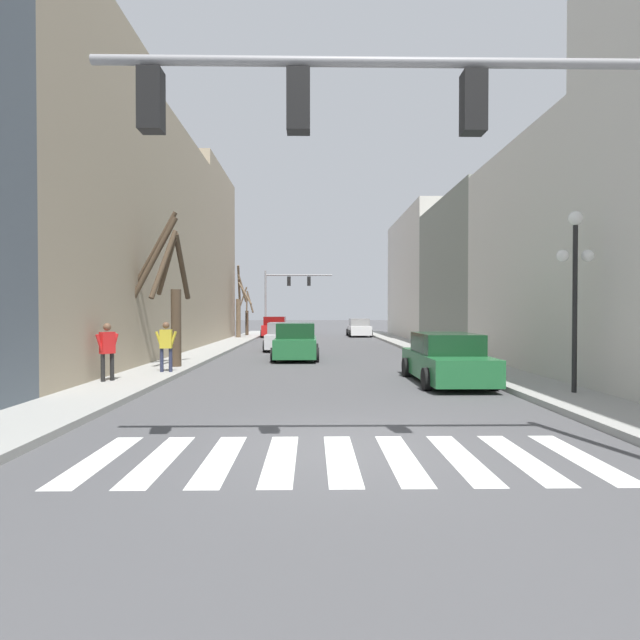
{
  "coord_description": "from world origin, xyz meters",
  "views": [
    {
      "loc": [
        -0.44,
        -8.01,
        2.2
      ],
      "look_at": [
        0.11,
        25.54,
        1.63
      ],
      "focal_mm": 28.0,
      "sensor_mm": 36.0,
      "label": 1
    }
  ],
  "objects": [
    {
      "name": "pedestrian_on_right_sidewalk",
      "position": [
        -6.46,
        6.74,
        1.16
      ],
      "size": [
        0.5,
        0.65,
        1.71
      ],
      "rotation": [
        0.0,
        0.0,
        0.95
      ],
      "color": "black",
      "rests_on": "sidewalk_left"
    },
    {
      "name": "street_lamp_right_corner",
      "position": [
        6.21,
        4.48,
        3.38
      ],
      "size": [
        0.95,
        0.36,
        4.58
      ],
      "color": "black",
      "rests_on": "sidewalk_right"
    },
    {
      "name": "car_parked_left_near",
      "position": [
        3.71,
        7.28,
        0.72
      ],
      "size": [
        2.1,
        4.83,
        1.53
      ],
      "rotation": [
        0.0,
        0.0,
        1.57
      ],
      "color": "#236B38",
      "rests_on": "ground_plane"
    },
    {
      "name": "pedestrian_waiting_at_curb",
      "position": [
        -5.38,
        8.95,
        1.15
      ],
      "size": [
        0.73,
        0.26,
        1.7
      ],
      "rotation": [
        0.0,
        0.0,
        3.23
      ],
      "color": "#282D47",
      "rests_on": "sidewalk_left"
    },
    {
      "name": "car_driving_away_lane",
      "position": [
        -3.65,
        35.49,
        0.82
      ],
      "size": [
        2.21,
        4.59,
        1.76
      ],
      "rotation": [
        0.0,
        0.0,
        1.57
      ],
      "color": "red",
      "rests_on": "ground_plane"
    },
    {
      "name": "building_row_right",
      "position": [
        9.91,
        15.58,
        5.39
      ],
      "size": [
        6.0,
        46.07,
        13.6
      ],
      "color": "beige",
      "rests_on": "ground_plane"
    },
    {
      "name": "car_driving_toward_lane",
      "position": [
        -2.03,
        20.52,
        0.74
      ],
      "size": [
        2.11,
        4.58,
        1.57
      ],
      "rotation": [
        0.0,
        0.0,
        -1.57
      ],
      "color": "silver",
      "rests_on": "ground_plane"
    },
    {
      "name": "street_tree_right_mid",
      "position": [
        -6.19,
        31.86,
        2.68
      ],
      "size": [
        1.39,
        2.41,
        5.75
      ],
      "color": "brown",
      "rests_on": "sidewalk_left"
    },
    {
      "name": "street_tree_right_near",
      "position": [
        -5.77,
        10.75,
        2.99
      ],
      "size": [
        1.92,
        3.06,
        5.78
      ],
      "color": "#473828",
      "rests_on": "sidewalk_left"
    },
    {
      "name": "crosswalk_stripes",
      "position": [
        -0.0,
        -0.6,
        0.0
      ],
      "size": [
        7.65,
        2.6,
        0.01
      ],
      "color": "white",
      "rests_on": "ground_plane"
    },
    {
      "name": "traffic_signal_near",
      "position": [
        1.53,
        -1.1,
        4.54
      ],
      "size": [
        8.16,
        0.28,
        6.04
      ],
      "color": "gray",
      "rests_on": "ground_plane"
    },
    {
      "name": "street_tree_right_far",
      "position": [
        -6.06,
        35.13,
        1.94
      ],
      "size": [
        1.4,
        1.28,
        4.21
      ],
      "color": "#473828",
      "rests_on": "sidewalk_left"
    },
    {
      "name": "car_at_intersection",
      "position": [
        -1.17,
        14.93,
        0.78
      ],
      "size": [
        2.1,
        4.39,
        1.67
      ],
      "rotation": [
        0.0,
        0.0,
        -1.57
      ],
      "color": "#236B38",
      "rests_on": "ground_plane"
    },
    {
      "name": "ground_plane",
      "position": [
        0.0,
        0.0,
        0.0
      ],
      "size": [
        240.0,
        240.0,
        0.0
      ],
      "primitive_type": "plane",
      "color": "#4C4C4F"
    },
    {
      "name": "car_parked_right_far",
      "position": [
        3.74,
        35.99,
        0.74
      ],
      "size": [
        2.03,
        4.72,
        1.59
      ],
      "rotation": [
        0.0,
        0.0,
        1.57
      ],
      "color": "white",
      "rests_on": "ground_plane"
    },
    {
      "name": "building_row_left",
      "position": [
        -9.91,
        14.28,
        6.02
      ],
      "size": [
        6.0,
        40.04,
        12.61
      ],
      "color": "#515B66",
      "rests_on": "ground_plane"
    },
    {
      "name": "traffic_signal_far",
      "position": [
        -2.86,
        37.19,
        4.26
      ],
      "size": [
        6.13,
        0.28,
        5.9
      ],
      "color": "gray",
      "rests_on": "ground_plane"
    }
  ]
}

